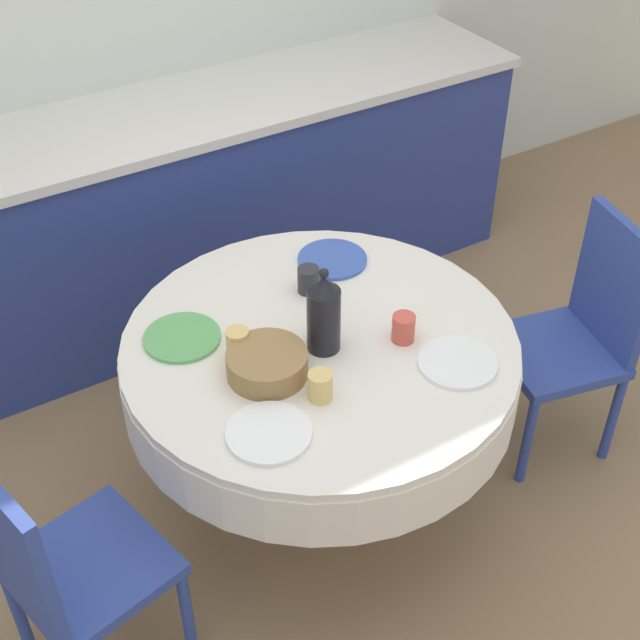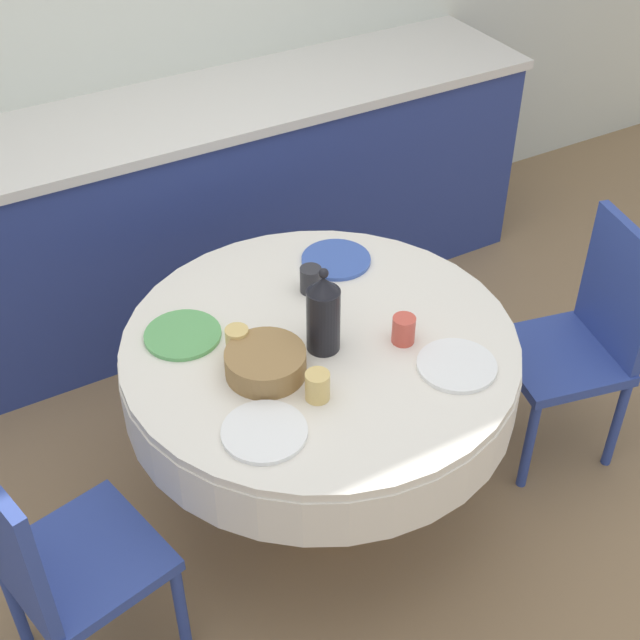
% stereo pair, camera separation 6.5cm
% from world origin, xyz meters
% --- Properties ---
extents(ground_plane, '(12.00, 12.00, 0.00)m').
position_xyz_m(ground_plane, '(0.00, 0.00, 0.00)').
color(ground_plane, '#8E704C').
extents(wall_back, '(7.00, 0.05, 2.60)m').
position_xyz_m(wall_back, '(0.00, 1.61, 1.30)').
color(wall_back, beige).
rests_on(wall_back, ground_plane).
extents(kitchen_counter, '(3.24, 0.64, 0.96)m').
position_xyz_m(kitchen_counter, '(0.00, 1.27, 0.48)').
color(kitchen_counter, navy).
rests_on(kitchen_counter, ground_plane).
extents(dining_table, '(1.26, 1.26, 0.73)m').
position_xyz_m(dining_table, '(0.00, 0.00, 0.60)').
color(dining_table, olive).
rests_on(dining_table, ground_plane).
extents(chair_left, '(0.48, 0.48, 0.93)m').
position_xyz_m(chair_left, '(0.95, -0.21, 0.51)').
color(chair_left, '#2D428E').
rests_on(chair_left, ground_plane).
extents(chair_right, '(0.48, 0.48, 0.93)m').
position_xyz_m(chair_right, '(-0.95, -0.22, 0.51)').
color(chair_right, '#2D428E').
rests_on(chair_right, ground_plane).
extents(plate_near_left, '(0.24, 0.24, 0.01)m').
position_xyz_m(plate_near_left, '(-0.33, -0.27, 0.73)').
color(plate_near_left, white).
rests_on(plate_near_left, dining_table).
extents(cup_near_left, '(0.07, 0.07, 0.09)m').
position_xyz_m(cup_near_left, '(-0.13, -0.22, 0.77)').
color(cup_near_left, '#DBB766').
rests_on(cup_near_left, dining_table).
extents(plate_near_right, '(0.24, 0.24, 0.01)m').
position_xyz_m(plate_near_right, '(0.29, -0.31, 0.73)').
color(plate_near_right, white).
rests_on(plate_near_right, dining_table).
extents(cup_near_right, '(0.07, 0.07, 0.09)m').
position_xyz_m(cup_near_right, '(0.22, -0.13, 0.77)').
color(cup_near_right, '#CC4C3D').
rests_on(cup_near_right, dining_table).
extents(plate_far_left, '(0.24, 0.24, 0.01)m').
position_xyz_m(plate_far_left, '(-0.37, 0.23, 0.73)').
color(plate_far_left, '#5BA85B').
rests_on(plate_far_left, dining_table).
extents(cup_far_left, '(0.07, 0.07, 0.09)m').
position_xyz_m(cup_far_left, '(-0.25, 0.07, 0.77)').
color(cup_far_left, '#DBB766').
rests_on(cup_far_left, dining_table).
extents(plate_far_right, '(0.24, 0.24, 0.01)m').
position_xyz_m(plate_far_right, '(0.26, 0.34, 0.73)').
color(plate_far_right, '#3856AD').
rests_on(plate_far_right, dining_table).
extents(cup_far_right, '(0.07, 0.07, 0.09)m').
position_xyz_m(cup_far_right, '(0.10, 0.24, 0.77)').
color(cup_far_right, '#28282D').
rests_on(cup_far_right, dining_table).
extents(coffee_carafe, '(0.10, 0.10, 0.30)m').
position_xyz_m(coffee_carafe, '(-0.01, -0.03, 0.86)').
color(coffee_carafe, black).
rests_on(coffee_carafe, dining_table).
extents(bread_basket, '(0.24, 0.24, 0.08)m').
position_xyz_m(bread_basket, '(-0.21, -0.05, 0.77)').
color(bread_basket, olive).
rests_on(bread_basket, dining_table).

